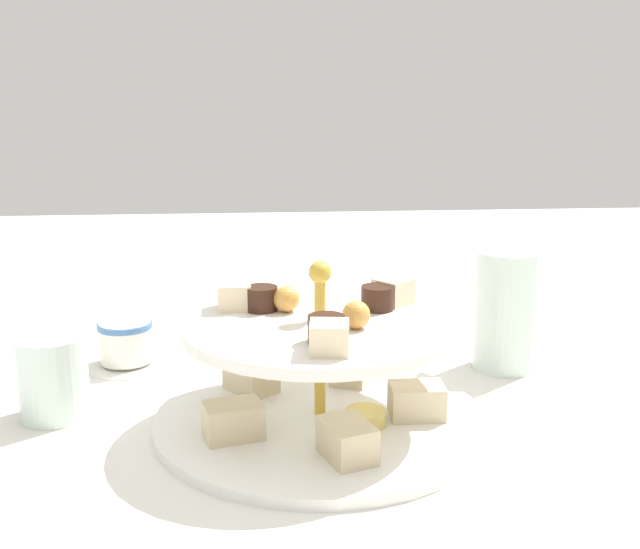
{
  "coord_description": "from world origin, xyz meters",
  "views": [
    {
      "loc": [
        -0.05,
        -0.64,
        0.3
      ],
      "look_at": [
        0.0,
        0.0,
        0.14
      ],
      "focal_mm": 43.06,
      "sensor_mm": 36.0,
      "label": 1
    }
  ],
  "objects_px": {
    "tiered_serving_stand": "(320,378)",
    "water_glass_short_left": "(53,377)",
    "butter_knife_right": "(284,325)",
    "teacup_with_saucer": "(126,345)",
    "water_glass_tall_right": "(506,310)"
  },
  "relations": [
    {
      "from": "water_glass_short_left",
      "to": "teacup_with_saucer",
      "type": "xyz_separation_m",
      "value": [
        0.04,
        0.13,
        -0.01
      ]
    },
    {
      "from": "teacup_with_saucer",
      "to": "tiered_serving_stand",
      "type": "bearing_deg",
      "value": -39.9
    },
    {
      "from": "water_glass_tall_right",
      "to": "butter_knife_right",
      "type": "relative_size",
      "value": 0.76
    },
    {
      "from": "water_glass_tall_right",
      "to": "butter_knife_right",
      "type": "height_order",
      "value": "water_glass_tall_right"
    },
    {
      "from": "water_glass_tall_right",
      "to": "water_glass_short_left",
      "type": "distance_m",
      "value": 0.46
    },
    {
      "from": "tiered_serving_stand",
      "to": "butter_knife_right",
      "type": "xyz_separation_m",
      "value": [
        -0.02,
        0.3,
        -0.04
      ]
    },
    {
      "from": "butter_knife_right",
      "to": "teacup_with_saucer",
      "type": "bearing_deg",
      "value": 22.89
    },
    {
      "from": "teacup_with_saucer",
      "to": "butter_knife_right",
      "type": "bearing_deg",
      "value": 36.3
    },
    {
      "from": "water_glass_short_left",
      "to": "teacup_with_saucer",
      "type": "relative_size",
      "value": 0.86
    },
    {
      "from": "tiered_serving_stand",
      "to": "teacup_with_saucer",
      "type": "relative_size",
      "value": 3.32
    },
    {
      "from": "water_glass_short_left",
      "to": "teacup_with_saucer",
      "type": "bearing_deg",
      "value": 70.63
    },
    {
      "from": "tiered_serving_stand",
      "to": "water_glass_short_left",
      "type": "relative_size",
      "value": 3.84
    },
    {
      "from": "butter_knife_right",
      "to": "tiered_serving_stand",
      "type": "bearing_deg",
      "value": 80.91
    },
    {
      "from": "butter_knife_right",
      "to": "water_glass_short_left",
      "type": "bearing_deg",
      "value": 35.9
    },
    {
      "from": "tiered_serving_stand",
      "to": "water_glass_short_left",
      "type": "height_order",
      "value": "tiered_serving_stand"
    }
  ]
}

